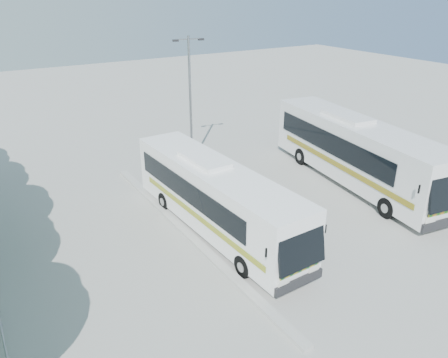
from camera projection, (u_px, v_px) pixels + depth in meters
ground at (255, 240)px, 18.85m from camera, size 100.00×100.00×0.00m
kerb_divider at (186, 232)px, 19.26m from camera, size 0.40×16.00×0.15m
coach_main at (216, 197)px, 18.93m from camera, size 2.64×10.97×3.02m
coach_adjacent at (356, 151)px, 23.59m from camera, size 4.27×12.60×3.43m
lamppost at (190, 96)px, 25.53m from camera, size 1.84×0.41×7.52m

